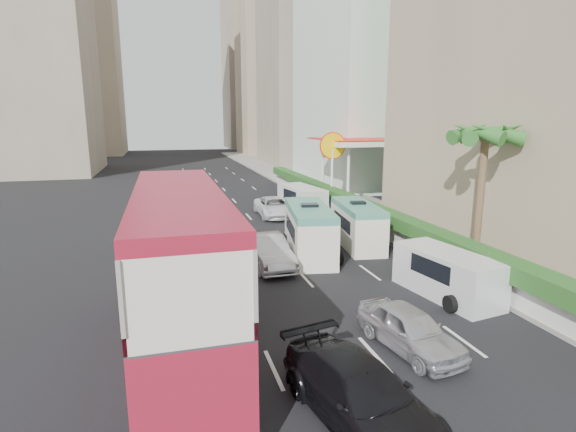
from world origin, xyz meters
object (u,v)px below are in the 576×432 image
object	(u,v)px
car_black	(359,421)
van_asset	(274,216)
palm_tree	(480,201)
double_decker_bus	(181,272)
minibus_near	(309,231)
car_silver_lane_a	(268,266)
car_silver_lane_b	(408,349)
panel_van_far	(302,200)
shell_station	(356,170)
minibus_far	(357,225)
panel_van_near	(447,274)

from	to	relation	value
car_black	van_asset	size ratio (longest dim) A/B	1.00
palm_tree	van_asset	bearing A→B (deg)	113.29
double_decker_bus	minibus_near	size ratio (longest dim) A/B	1.84
van_asset	palm_tree	bearing A→B (deg)	-66.12
car_silver_lane_a	minibus_near	bearing A→B (deg)	23.09
minibus_near	car_silver_lane_b	bearing A→B (deg)	-81.11
car_black	panel_van_far	distance (m)	24.85
double_decker_bus	panel_van_far	distance (m)	21.76
panel_van_far	shell_station	world-z (taller)	shell_station
minibus_far	panel_van_near	xyz separation A→B (m)	(0.38, -8.02, -0.29)
panel_van_near	shell_station	size ratio (longest dim) A/B	0.58
double_decker_bus	car_silver_lane_b	size ratio (longest dim) A/B	2.75
car_black	minibus_far	world-z (taller)	minibus_far
double_decker_bus	car_silver_lane_b	xyz separation A→B (m)	(6.79, -1.97, -2.53)
car_silver_lane_a	panel_van_near	world-z (taller)	panel_van_near
car_silver_lane_b	van_asset	world-z (taller)	van_asset
minibus_near	panel_van_far	xyz separation A→B (m)	(2.97, 10.89, -0.31)
minibus_far	van_asset	bearing A→B (deg)	114.30
minibus_far	palm_tree	size ratio (longest dim) A/B	0.86
panel_van_near	palm_tree	bearing A→B (deg)	27.78
shell_station	minibus_near	bearing A→B (deg)	-122.03
car_silver_lane_b	panel_van_far	distance (m)	21.55
double_decker_bus	palm_tree	size ratio (longest dim) A/B	1.72
car_silver_lane_b	minibus_far	distance (m)	12.10
panel_van_near	palm_tree	distance (m)	4.75
car_silver_lane_a	panel_van_near	size ratio (longest dim) A/B	1.02
car_silver_lane_b	van_asset	xyz separation A→B (m)	(0.70, 20.63, 0.00)
van_asset	panel_van_far	bearing A→B (deg)	16.48
double_decker_bus	palm_tree	bearing A→B (deg)	16.16
car_silver_lane_a	palm_tree	bearing A→B (deg)	-21.74
car_black	shell_station	world-z (taller)	shell_station
shell_station	panel_van_far	bearing A→B (deg)	-149.12
minibus_near	palm_tree	bearing A→B (deg)	-23.31
minibus_near	shell_station	bearing A→B (deg)	67.47
palm_tree	panel_van_far	bearing A→B (deg)	104.36
car_silver_lane_b	minibus_near	xyz separation A→B (m)	(0.11, 10.42, 1.33)
car_silver_lane_a	car_silver_lane_b	size ratio (longest dim) A/B	1.18
car_silver_lane_a	car_silver_lane_b	world-z (taller)	car_silver_lane_a
car_silver_lane_b	panel_van_far	xyz separation A→B (m)	(3.08, 21.30, 1.02)
minibus_near	shell_station	world-z (taller)	shell_station
car_silver_lane_b	palm_tree	world-z (taller)	palm_tree
van_asset	minibus_near	distance (m)	10.31
car_silver_lane_b	palm_tree	size ratio (longest dim) A/B	0.63
car_black	van_asset	world-z (taller)	car_black
car_silver_lane_a	shell_station	bearing A→B (deg)	50.68
shell_station	palm_tree	bearing A→B (deg)	-96.60
van_asset	palm_tree	world-z (taller)	palm_tree
car_silver_lane_a	minibus_near	world-z (taller)	minibus_near
car_silver_lane_a	shell_station	world-z (taller)	shell_station
double_decker_bus	car_black	world-z (taller)	double_decker_bus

